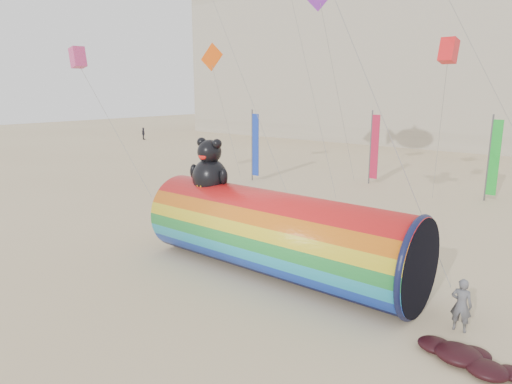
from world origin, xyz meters
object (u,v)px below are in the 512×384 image
Objects in this scene: hotel_building at (397,60)px; kite_handler at (461,305)px; windsock_assembly at (276,232)px; fabric_bundle at (467,358)px.

hotel_building is 38.92× the size of kite_handler.
windsock_assembly reaches higher than kite_handler.
kite_handler reaches higher than fabric_bundle.
fabric_bundle is (7.06, -1.63, -1.43)m from windsock_assembly.
fabric_bundle is (0.62, -1.57, -0.60)m from kite_handler.
windsock_assembly is 7.38m from fabric_bundle.
hotel_building is at bearing 107.88° from windsock_assembly.
windsock_assembly is (14.94, -46.31, -8.71)m from hotel_building.
kite_handler is at bearing 111.41° from fabric_bundle.
kite_handler is 1.79m from fabric_bundle.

